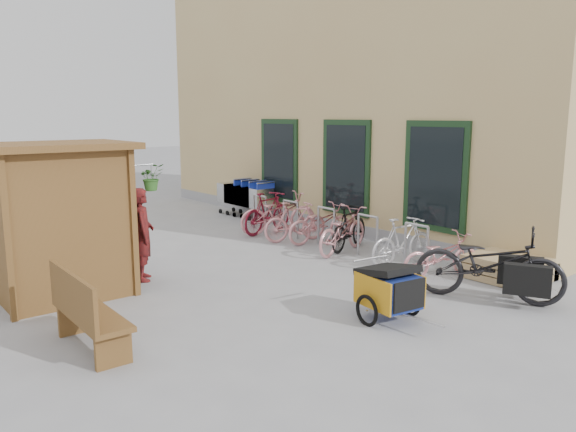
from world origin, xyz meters
TOP-DOWN VIEW (x-y plane):
  - ground at (0.00, 0.00)m, footprint 80.00×80.00m
  - building at (6.49, 4.50)m, footprint 6.07×13.00m
  - kiosk at (-3.28, 2.47)m, footprint 2.49×1.65m
  - bike_rack at (2.30, 2.40)m, footprint 0.05×5.35m
  - pallet_stack at (3.00, -1.40)m, footprint 1.00×1.20m
  - bench at (-3.68, 0.23)m, footprint 0.50×1.58m
  - shopping_carts at (3.00, 6.46)m, footprint 0.60×2.01m
  - child_trailer at (-0.06, -1.39)m, footprint 0.88×1.43m
  - cargo_bike at (1.78, -1.81)m, footprint 1.69×2.30m
  - person_kiosk at (-1.84, 2.57)m, footprint 0.59×0.69m
  - bike_0 at (2.23, -0.60)m, footprint 1.60×0.99m
  - bike_1 at (2.36, 0.36)m, footprint 1.57×0.59m
  - bike_2 at (2.19, 1.80)m, footprint 1.85×1.05m
  - bike_3 at (2.49, 1.89)m, footprint 1.62×0.92m
  - bike_4 at (2.44, 2.75)m, footprint 1.72×0.78m
  - bike_5 at (2.10, 3.20)m, footprint 1.57×0.80m
  - bike_6 at (2.32, 4.09)m, footprint 2.01×1.19m
  - bike_7 at (2.17, 4.31)m, footprint 1.73×0.83m

SIDE VIEW (x-z plane):
  - ground at x=0.00m, z-range 0.00..0.00m
  - pallet_stack at x=3.00m, z-range 0.01..0.41m
  - bike_0 at x=2.23m, z-range 0.00..0.80m
  - bike_4 at x=2.44m, z-range 0.00..0.87m
  - bike_5 at x=2.10m, z-range 0.00..0.91m
  - child_trailer at x=-0.06m, z-range 0.05..0.87m
  - bike_2 at x=2.19m, z-range 0.00..0.92m
  - bike_1 at x=2.36m, z-range 0.00..0.92m
  - bike_3 at x=2.49m, z-range 0.00..0.94m
  - bike_6 at x=2.32m, z-range 0.00..1.00m
  - bike_7 at x=2.17m, z-range 0.00..1.00m
  - bench at x=-3.68m, z-range 0.01..1.01m
  - bike_rack at x=2.30m, z-range 0.08..0.95m
  - cargo_bike at x=1.78m, z-range -0.01..1.14m
  - shopping_carts at x=3.00m, z-range 0.09..1.16m
  - person_kiosk at x=-1.84m, z-range 0.00..1.60m
  - kiosk at x=-3.28m, z-range 0.35..2.75m
  - building at x=6.49m, z-range -0.01..6.99m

